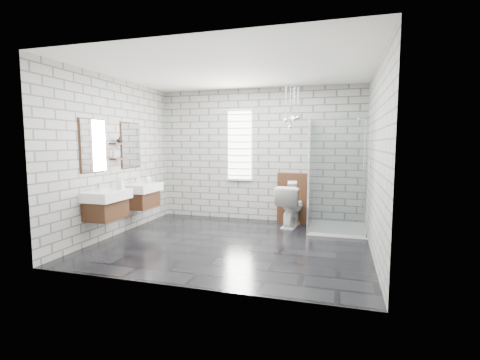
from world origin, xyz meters
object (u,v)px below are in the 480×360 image
at_px(shower_enclosure, 332,204).
at_px(toilet, 291,205).
at_px(cistern_panel, 293,198).
at_px(vanity_left, 105,197).
at_px(vanity_right, 141,189).

height_order(shower_enclosure, toilet, shower_enclosure).
distance_m(cistern_panel, shower_enclosure, 0.93).
bearing_deg(shower_enclosure, vanity_left, -152.34).
bearing_deg(vanity_left, toilet, 37.57).
bearing_deg(cistern_panel, vanity_right, -154.02).
bearing_deg(vanity_right, toilet, 21.02).
bearing_deg(shower_enclosure, vanity_right, -167.28).
xyz_separation_m(vanity_right, shower_enclosure, (3.41, 0.77, -0.25)).
height_order(vanity_left, cistern_panel, vanity_left).
height_order(cistern_panel, toilet, cistern_panel).
height_order(vanity_right, toilet, vanity_right).
bearing_deg(toilet, shower_enclosure, 169.67).
xyz_separation_m(vanity_right, cistern_panel, (2.64, 1.29, -0.26)).
relative_size(vanity_left, cistern_panel, 1.57).
bearing_deg(shower_enclosure, cistern_panel, 146.03).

